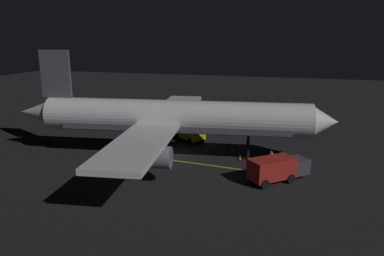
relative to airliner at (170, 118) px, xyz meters
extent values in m
cube|color=black|center=(-0.08, 0.60, -4.59)|extent=(180.00, 180.00, 0.20)
cube|color=gold|center=(1.88, 4.60, -4.49)|extent=(2.06, 19.62, 0.01)
cylinder|color=white|center=(-0.08, 0.60, 0.19)|extent=(7.88, 30.49, 3.78)
cube|color=#4C4C56|center=(-0.08, 0.60, -0.85)|extent=(7.07, 25.97, 0.68)
cone|color=white|center=(-2.30, 16.72, 0.19)|extent=(4.09, 3.50, 3.71)
cone|color=white|center=(2.21, -16.07, 0.19)|extent=(3.99, 4.96, 3.40)
cube|color=#4C4C56|center=(1.85, -13.39, 4.84)|extent=(0.85, 3.62, 5.52)
cube|color=white|center=(-9.13, -2.17, -0.38)|extent=(15.42, 6.79, 0.50)
cylinder|color=slate|center=(-8.56, -0.88, -1.78)|extent=(2.52, 3.46, 2.10)
cube|color=white|center=(9.38, 0.38, -0.38)|extent=(15.42, 6.79, 0.50)
cylinder|color=slate|center=(8.48, 1.47, -1.78)|extent=(2.52, 3.46, 2.10)
cylinder|color=black|center=(-1.22, 8.85, -3.10)|extent=(0.41, 0.41, 2.79)
cylinder|color=black|center=(-1.99, -2.19, -3.10)|extent=(0.41, 0.41, 2.79)
cylinder|color=black|center=(2.51, -1.58, -3.10)|extent=(0.41, 0.41, 2.79)
cube|color=maroon|center=(4.85, 11.95, -3.07)|extent=(4.51, 4.64, 1.93)
cube|color=#38383D|center=(2.75, 14.21, -3.29)|extent=(2.69, 2.68, 1.50)
cylinder|color=black|center=(3.81, 13.07, -4.04)|extent=(2.31, 2.23, 0.90)
cylinder|color=black|center=(5.89, 10.82, -4.04)|extent=(2.31, 2.23, 0.90)
cube|color=gold|center=(-6.52, 0.39, -3.14)|extent=(4.19, 4.64, 1.79)
cube|color=#38383D|center=(-8.30, -2.03, -3.29)|extent=(2.67, 2.63, 1.50)
cylinder|color=black|center=(-7.39, -0.79, -4.04)|extent=(2.39, 2.10, 0.90)
cylinder|color=black|center=(-5.64, 1.58, -4.04)|extent=(2.39, 2.10, 0.90)
cylinder|color=black|center=(0.53, 11.57, -4.07)|extent=(0.32, 0.32, 0.85)
cylinder|color=orange|center=(0.53, 11.57, -3.32)|extent=(0.40, 0.40, 0.65)
sphere|color=tan|center=(0.53, 11.57, -2.87)|extent=(0.24, 0.24, 0.24)
cone|color=#EA590F|center=(-3.31, 6.70, -4.22)|extent=(0.36, 0.36, 0.55)
cube|color=black|center=(-3.31, 6.70, -4.48)|extent=(0.50, 0.50, 0.03)
cone|color=#EA590F|center=(-0.84, 8.04, -4.22)|extent=(0.36, 0.36, 0.55)
cube|color=black|center=(-0.84, 8.04, -4.48)|extent=(0.50, 0.50, 0.03)
cone|color=#EA590F|center=(-2.78, 3.64, -4.22)|extent=(0.36, 0.36, 0.55)
cube|color=black|center=(-2.78, 3.64, -4.48)|extent=(0.50, 0.50, 0.03)
camera|label=1|loc=(38.02, 13.84, 9.01)|focal=33.91mm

